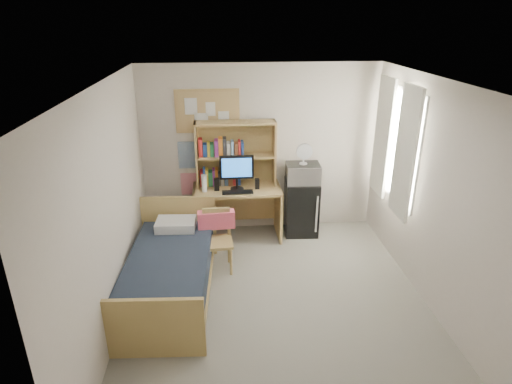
{
  "coord_description": "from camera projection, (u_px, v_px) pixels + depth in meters",
  "views": [
    {
      "loc": [
        -0.61,
        -4.19,
        3.21
      ],
      "look_at": [
        -0.14,
        1.2,
        0.97
      ],
      "focal_mm": 30.0,
      "sensor_mm": 36.0,
      "label": 1
    }
  ],
  "objects": [
    {
      "name": "pillow",
      "position": [
        176.0,
        224.0,
        5.76
      ],
      "size": [
        0.54,
        0.39,
        0.13
      ],
      "primitive_type": "cube",
      "rotation": [
        0.0,
        0.0,
        -0.05
      ],
      "color": "silver",
      "rests_on": "bed"
    },
    {
      "name": "desk",
      "position": [
        237.0,
        213.0,
        6.56
      ],
      "size": [
        1.32,
        0.67,
        0.82
      ],
      "primitive_type": "cube",
      "rotation": [
        0.0,
        0.0,
        0.01
      ],
      "color": "tan",
      "rests_on": "floor"
    },
    {
      "name": "poster_wave",
      "position": [
        188.0,
        155.0,
        6.5
      ],
      "size": [
        0.3,
        0.01,
        0.42
      ],
      "primitive_type": "cube",
      "color": "#224D8A",
      "rests_on": "wall_back"
    },
    {
      "name": "monitor",
      "position": [
        237.0,
        173.0,
        6.25
      ],
      "size": [
        0.5,
        0.04,
        0.53
      ],
      "primitive_type": "cube",
      "rotation": [
        0.0,
        0.0,
        0.01
      ],
      "color": "black",
      "rests_on": "desk"
    },
    {
      "name": "window_unit",
      "position": [
        395.0,
        145.0,
        5.77
      ],
      "size": [
        0.1,
        1.4,
        1.7
      ],
      "primitive_type": "cube",
      "color": "white",
      "rests_on": "wall_right"
    },
    {
      "name": "wall_right",
      "position": [
        438.0,
        200.0,
        4.79
      ],
      "size": [
        0.04,
        4.2,
        2.6
      ],
      "primitive_type": "cube",
      "color": "beige",
      "rests_on": "floor"
    },
    {
      "name": "desk_chair",
      "position": [
        218.0,
        242.0,
        5.69
      ],
      "size": [
        0.45,
        0.45,
        0.85
      ],
      "primitive_type": "cube",
      "rotation": [
        0.0,
        0.0,
        0.06
      ],
      "color": "tan",
      "rests_on": "floor"
    },
    {
      "name": "floor",
      "position": [
        276.0,
        305.0,
        5.14
      ],
      "size": [
        3.6,
        4.2,
        0.02
      ],
      "primitive_type": "cube",
      "color": "gray",
      "rests_on": "ground"
    },
    {
      "name": "water_bottle",
      "position": [
        204.0,
        183.0,
        6.22
      ],
      "size": [
        0.08,
        0.08,
        0.26
      ],
      "primitive_type": "cylinder",
      "rotation": [
        0.0,
        0.0,
        0.01
      ],
      "color": "silver",
      "rests_on": "desk"
    },
    {
      "name": "desk_fan",
      "position": [
        304.0,
        155.0,
        6.36
      ],
      "size": [
        0.25,
        0.25,
        0.29
      ],
      "primitive_type": "cylinder",
      "rotation": [
        0.0,
        0.0,
        -0.05
      ],
      "color": "silver",
      "rests_on": "microwave"
    },
    {
      "name": "ceiling",
      "position": [
        281.0,
        84.0,
        4.14
      ],
      "size": [
        3.6,
        4.2,
        0.02
      ],
      "primitive_type": "cube",
      "color": "silver",
      "rests_on": "wall_back"
    },
    {
      "name": "curtain_right",
      "position": [
        383.0,
        137.0,
        6.14
      ],
      "size": [
        0.04,
        0.55,
        1.7
      ],
      "primitive_type": "cube",
      "color": "white",
      "rests_on": "wall_right"
    },
    {
      "name": "speaker_right",
      "position": [
        257.0,
        184.0,
        6.35
      ],
      "size": [
        0.07,
        0.07,
        0.16
      ],
      "primitive_type": "cube",
      "rotation": [
        0.0,
        0.0,
        0.01
      ],
      "color": "black",
      "rests_on": "desk"
    },
    {
      "name": "wall_left",
      "position": [
        109.0,
        212.0,
        4.5
      ],
      "size": [
        0.04,
        4.2,
        2.6
      ],
      "primitive_type": "cube",
      "color": "beige",
      "rests_on": "floor"
    },
    {
      "name": "bed",
      "position": [
        169.0,
        277.0,
        5.19
      ],
      "size": [
        1.1,
        2.04,
        0.55
      ],
      "primitive_type": "cube",
      "rotation": [
        0.0,
        0.0,
        -0.05
      ],
      "color": "#1A222F",
      "rests_on": "floor"
    },
    {
      "name": "wall_front",
      "position": [
        323.0,
        342.0,
        2.71
      ],
      "size": [
        3.6,
        0.04,
        2.6
      ],
      "primitive_type": "cube",
      "color": "beige",
      "rests_on": "floor"
    },
    {
      "name": "speaker_left",
      "position": [
        217.0,
        184.0,
        6.29
      ],
      "size": [
        0.08,
        0.08,
        0.18
      ],
      "primitive_type": "cube",
      "rotation": [
        0.0,
        0.0,
        0.01
      ],
      "color": "black",
      "rests_on": "desk"
    },
    {
      "name": "hoodie",
      "position": [
        216.0,
        220.0,
        5.78
      ],
      "size": [
        0.51,
        0.18,
        0.24
      ],
      "primitive_type": "cube",
      "rotation": [
        0.0,
        0.0,
        0.06
      ],
      "color": "#F55D73",
      "rests_on": "desk_chair"
    },
    {
      "name": "wall_back",
      "position": [
        260.0,
        150.0,
        6.57
      ],
      "size": [
        3.6,
        0.04,
        2.6
      ],
      "primitive_type": "cube",
      "color": "beige",
      "rests_on": "floor"
    },
    {
      "name": "poster_japan",
      "position": [
        190.0,
        184.0,
        6.68
      ],
      "size": [
        0.28,
        0.01,
        0.36
      ],
      "primitive_type": "cube",
      "color": "#CC2446",
      "rests_on": "wall_back"
    },
    {
      "name": "hutch",
      "position": [
        236.0,
        154.0,
        6.36
      ],
      "size": [
        1.19,
        0.31,
        0.97
      ],
      "primitive_type": "cube",
      "rotation": [
        0.0,
        0.0,
        0.01
      ],
      "color": "tan",
      "rests_on": "desk"
    },
    {
      "name": "bulletin_board",
      "position": [
        207.0,
        111.0,
        6.26
      ],
      "size": [
        0.94,
        0.03,
        0.64
      ],
      "primitive_type": "cube",
      "color": "tan",
      "rests_on": "wall_back"
    },
    {
      "name": "keyboard",
      "position": [
        238.0,
        192.0,
        6.22
      ],
      "size": [
        0.45,
        0.15,
        0.02
      ],
      "primitive_type": "cube",
      "rotation": [
        0.0,
        0.0,
        0.01
      ],
      "color": "black",
      "rests_on": "desk"
    },
    {
      "name": "mini_fridge",
      "position": [
        301.0,
        207.0,
        6.71
      ],
      "size": [
        0.53,
        0.53,
        0.86
      ],
      "primitive_type": "cube",
      "rotation": [
        0.0,
        0.0,
        -0.05
      ],
      "color": "black",
      "rests_on": "floor"
    },
    {
      "name": "microwave",
      "position": [
        303.0,
        173.0,
        6.47
      ],
      "size": [
        0.52,
        0.41,
        0.29
      ],
      "primitive_type": "cube",
      "rotation": [
        0.0,
        0.0,
        -0.05
      ],
      "color": "silver",
      "rests_on": "mini_fridge"
    },
    {
      "name": "curtain_left",
      "position": [
        405.0,
        153.0,
        5.4
      ],
      "size": [
        0.04,
        0.55,
        1.7
      ],
      "primitive_type": "cube",
      "color": "white",
      "rests_on": "wall_right"
    }
  ]
}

